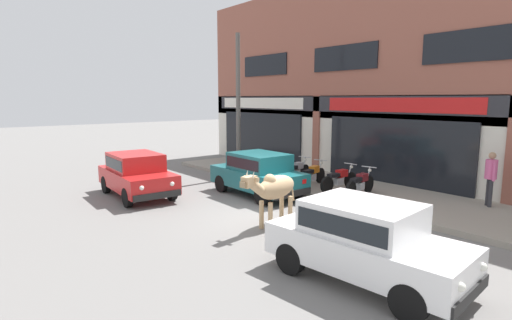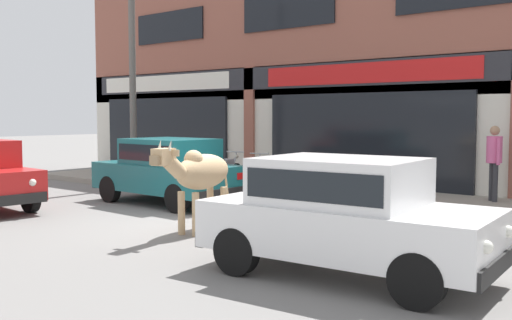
# 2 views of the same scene
# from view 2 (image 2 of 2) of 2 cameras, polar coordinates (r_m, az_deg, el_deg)

# --- Properties ---
(ground_plane) EXTENTS (90.00, 90.00, 0.00)m
(ground_plane) POSITION_cam_2_polar(r_m,az_deg,el_deg) (11.17, -5.02, -5.94)
(ground_plane) COLOR slate
(sidewalk) EXTENTS (19.00, 3.62, 0.16)m
(sidewalk) POSITION_cam_2_polar(r_m,az_deg,el_deg) (14.24, 6.47, -3.40)
(sidewalk) COLOR gray
(sidewalk) RESTS_ON ground
(shop_building) EXTENTS (23.00, 1.40, 8.16)m
(shop_building) POSITION_cam_2_polar(r_m,az_deg,el_deg) (15.98, 10.76, 10.97)
(shop_building) COLOR #8E5142
(shop_building) RESTS_ON ground
(cow) EXTENTS (0.81, 2.13, 1.61)m
(cow) POSITION_cam_2_polar(r_m,az_deg,el_deg) (10.14, -5.38, -1.25)
(cow) COLOR tan
(cow) RESTS_ON ground
(car_0) EXTENTS (3.72, 1.90, 1.46)m
(car_0) POSITION_cam_2_polar(r_m,az_deg,el_deg) (7.43, 8.40, -4.80)
(car_0) COLOR black
(car_0) RESTS_ON ground
(car_2) EXTENTS (3.65, 1.69, 1.46)m
(car_2) POSITION_cam_2_polar(r_m,az_deg,el_deg) (13.47, -8.36, -0.71)
(car_2) COLOR black
(car_2) RESTS_ON ground
(motorcycle_0) EXTENTS (0.66, 1.78, 0.88)m
(motorcycle_0) POSITION_cam_2_polar(r_m,az_deg,el_deg) (15.24, -3.07, -1.12)
(motorcycle_0) COLOR black
(motorcycle_0) RESTS_ON sidewalk
(motorcycle_1) EXTENTS (0.68, 1.78, 0.88)m
(motorcycle_1) POSITION_cam_2_polar(r_m,az_deg,el_deg) (14.52, -0.72, -1.38)
(motorcycle_1) COLOR black
(motorcycle_1) RESTS_ON sidewalk
(motorcycle_2) EXTENTS (0.52, 1.81, 0.88)m
(motorcycle_2) POSITION_cam_2_polar(r_m,az_deg,el_deg) (13.96, 3.12, -1.62)
(motorcycle_2) COLOR black
(motorcycle_2) RESTS_ON sidewalk
(motorcycle_3) EXTENTS (0.56, 1.80, 0.88)m
(motorcycle_3) POSITION_cam_2_polar(r_m,az_deg,el_deg) (13.40, 6.08, -1.88)
(motorcycle_3) COLOR black
(motorcycle_3) RESTS_ON sidewalk
(pedestrian) EXTENTS (0.36, 0.40, 1.60)m
(pedestrian) POSITION_cam_2_polar(r_m,az_deg,el_deg) (13.57, 21.74, 0.45)
(pedestrian) COLOR #2D2D33
(pedestrian) RESTS_ON sidewalk
(utility_pole) EXTENTS (0.18, 0.18, 5.70)m
(utility_pole) POSITION_cam_2_polar(r_m,az_deg,el_deg) (16.54, -11.67, 7.78)
(utility_pole) COLOR #595651
(utility_pole) RESTS_ON sidewalk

